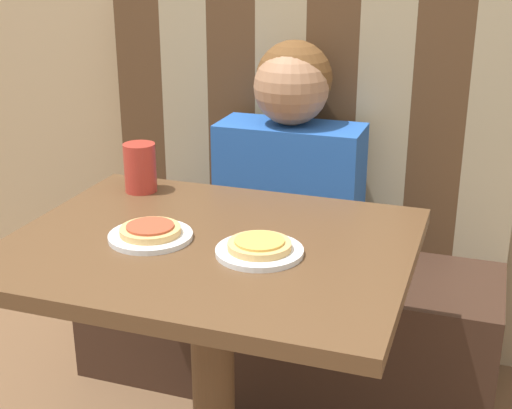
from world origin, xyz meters
TOP-DOWN VIEW (x-y plane):
  - booth_seat at (0.00, 0.62)m, footprint 1.28×0.48m
  - booth_backrest at (-0.00, 0.82)m, footprint 1.28×0.09m
  - dining_table at (0.00, 0.00)m, footprint 0.87×0.70m
  - person at (0.00, 0.63)m, footprint 0.43×0.25m
  - plate_left at (-0.13, -0.03)m, footprint 0.18×0.18m
  - plate_right at (0.13, -0.03)m, footprint 0.18×0.18m
  - pizza_left at (-0.13, -0.03)m, footprint 0.13×0.13m
  - pizza_right at (0.13, -0.03)m, footprint 0.13×0.13m
  - drinking_cup at (-0.29, 0.25)m, footprint 0.08×0.08m

SIDE VIEW (x-z plane):
  - booth_seat at x=0.00m, z-range 0.00..0.43m
  - dining_table at x=0.00m, z-range 0.26..0.98m
  - plate_left at x=-0.13m, z-range 0.72..0.74m
  - plate_right at x=0.13m, z-range 0.72..0.74m
  - pizza_left at x=-0.13m, z-range 0.74..0.76m
  - pizza_right at x=0.13m, z-range 0.74..0.76m
  - person at x=0.00m, z-range 0.43..1.08m
  - drinking_cup at x=-0.29m, z-range 0.72..0.85m
  - booth_backrest at x=0.00m, z-range 0.43..1.22m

